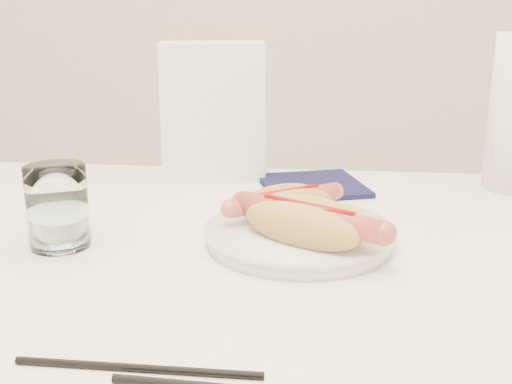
# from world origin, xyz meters

# --- Properties ---
(table) EXTENTS (1.20, 0.80, 0.75)m
(table) POSITION_xyz_m (0.00, 0.00, 0.69)
(table) COLOR white
(table) RESTS_ON ground
(plate) EXTENTS (0.27, 0.27, 0.02)m
(plate) POSITION_xyz_m (0.08, 0.04, 0.76)
(plate) COLOR white
(plate) RESTS_ON table
(hotdog_left) EXTENTS (0.14, 0.12, 0.04)m
(hotdog_left) POSITION_xyz_m (0.06, 0.08, 0.79)
(hotdog_left) COLOR tan
(hotdog_left) RESTS_ON plate
(hotdog_right) EXTENTS (0.17, 0.14, 0.05)m
(hotdog_right) POSITION_xyz_m (0.10, -0.00, 0.79)
(hotdog_right) COLOR tan
(hotdog_right) RESTS_ON plate
(water_glass) EXTENTS (0.07, 0.07, 0.10)m
(water_glass) POSITION_xyz_m (-0.20, 0.01, 0.80)
(water_glass) COLOR white
(water_glass) RESTS_ON table
(chopstick_near) EXTENTS (0.20, 0.01, 0.01)m
(chopstick_near) POSITION_xyz_m (-0.03, -0.25, 0.75)
(chopstick_near) COLOR black
(chopstick_near) RESTS_ON table
(napkin_box) EXTENTS (0.18, 0.12, 0.22)m
(napkin_box) POSITION_xyz_m (-0.07, 0.34, 0.86)
(napkin_box) COLOR white
(napkin_box) RESTS_ON table
(navy_napkin) EXTENTS (0.19, 0.19, 0.01)m
(navy_napkin) POSITION_xyz_m (0.10, 0.29, 0.75)
(navy_napkin) COLOR #111137
(navy_napkin) RESTS_ON table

